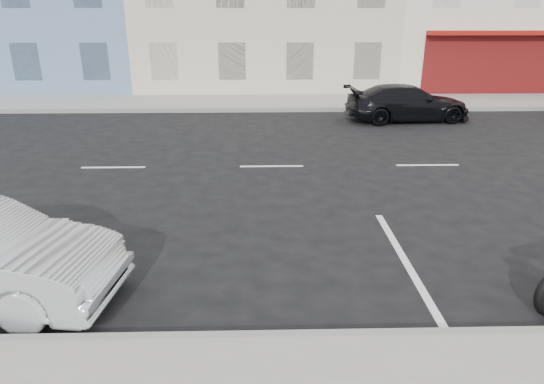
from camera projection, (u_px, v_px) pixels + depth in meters
The scene contains 5 objects.
ground at pixel (350, 166), 12.36m from camera, with size 120.00×120.00×0.00m, color black.
sidewalk_far at pixel (195, 103), 20.36m from camera, with size 80.00×3.40×0.15m, color gray.
curb_near at pixel (30, 343), 5.67m from camera, with size 80.00×0.12×0.16m, color gray.
curb_far at pixel (190, 110), 18.76m from camera, with size 80.00×0.12×0.16m, color gray.
car_far at pixel (407, 103), 17.21m from camera, with size 1.78×4.37×1.27m, color black.
Camera 1 is at (-2.28, -11.75, 3.73)m, focal length 32.00 mm.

